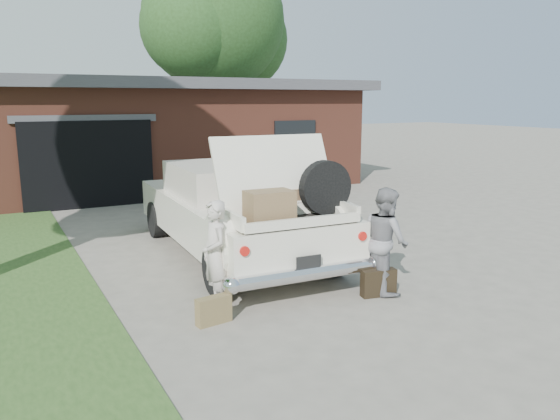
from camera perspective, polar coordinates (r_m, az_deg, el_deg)
name	(u,v)px	position (r m, az deg, el deg)	size (l,w,h in m)	color
ground	(300,293)	(7.89, 2.10, -8.63)	(90.00, 90.00, 0.00)	gray
house	(148,132)	(18.50, -13.58, 7.92)	(12.80, 7.80, 3.30)	brown
tree_right	(215,26)	(25.11, -6.76, 18.53)	(7.05, 6.13, 9.16)	#38281E
sedan	(235,209)	(9.60, -4.75, 0.06)	(2.41, 5.64, 2.19)	beige
woman_left	(215,255)	(7.18, -6.80, -4.69)	(0.53, 0.34, 1.44)	beige
woman_right	(386,240)	(7.88, 10.99, -3.10)	(0.73, 0.57, 1.51)	gray
suitcase_left	(214,310)	(6.85, -6.95, -10.35)	(0.45, 0.14, 0.35)	olive
suitcase_right	(378,283)	(7.82, 10.25, -7.49)	(0.50, 0.16, 0.38)	black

